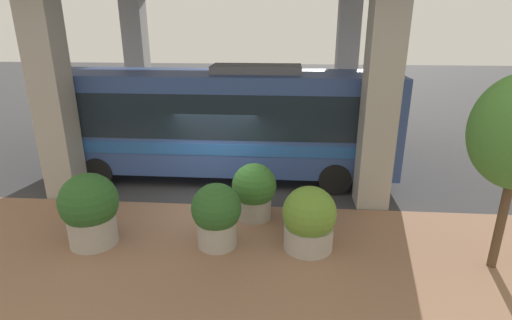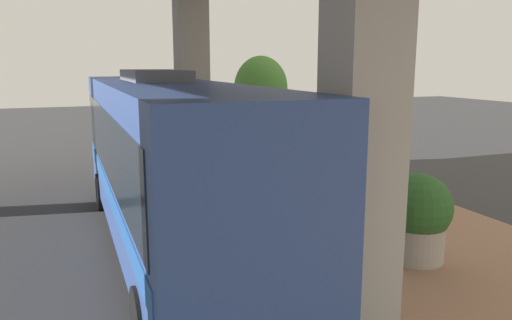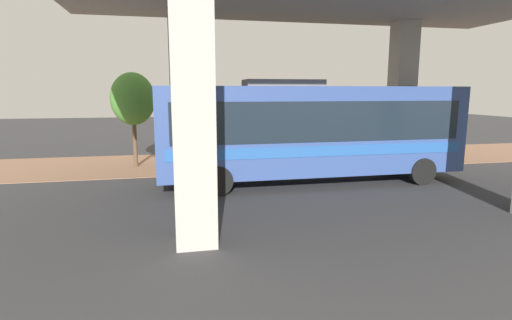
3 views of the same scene
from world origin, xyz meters
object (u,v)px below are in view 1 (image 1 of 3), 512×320
(planter_front, at_px, (309,220))
(planter_back, at_px, (217,215))
(bus, at_px, (223,119))
(planter_extra, at_px, (90,209))
(planter_middle, at_px, (254,191))
(fire_hydrant, at_px, (310,204))

(planter_front, xyz_separation_m, planter_back, (-0.04, 2.18, 0.06))
(bus, relative_size, planter_front, 7.16)
(planter_back, distance_m, planter_extra, 3.01)
(bus, height_order, planter_back, bus)
(planter_middle, xyz_separation_m, planter_back, (-1.48, 0.77, 0.01))
(planter_middle, height_order, planter_extra, planter_extra)
(planter_middle, xyz_separation_m, planter_extra, (-1.64, 3.78, 0.11))
(bus, distance_m, planter_extra, 5.32)
(planter_extra, bearing_deg, planter_front, -87.85)
(planter_extra, bearing_deg, planter_back, -87.00)
(planter_front, height_order, planter_middle, planter_middle)
(planter_front, bearing_deg, planter_extra, 92.15)
(bus, xyz_separation_m, planter_extra, (-4.56, 2.49, -1.14))
(fire_hydrant, xyz_separation_m, planter_front, (-1.36, 0.10, 0.24))
(fire_hydrant, relative_size, planter_front, 0.66)
(bus, distance_m, planter_back, 4.60)
(planter_extra, bearing_deg, planter_middle, -66.52)
(fire_hydrant, distance_m, planter_back, 2.69)
(bus, height_order, planter_middle, bus)
(planter_front, xyz_separation_m, planter_middle, (1.45, 1.41, 0.06))
(fire_hydrant, height_order, planter_extra, planter_extra)
(planter_middle, bearing_deg, planter_back, 152.53)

